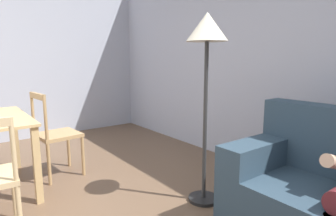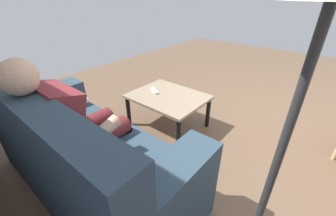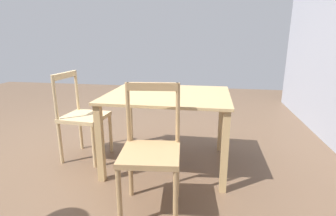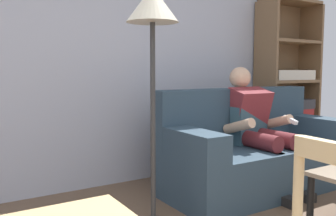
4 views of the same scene
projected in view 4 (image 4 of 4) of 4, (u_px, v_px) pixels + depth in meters
name	position (u px, v px, depth m)	size (l,w,h in m)	color
wall_back	(79.00, 45.00, 3.39)	(6.39, 0.12, 2.72)	#B2B7C6
couch	(252.00, 152.00, 3.46)	(1.83, 0.81, 0.95)	#2D4251
person_lounging	(256.00, 126.00, 3.44)	(0.59, 0.91, 1.16)	maroon
bookshelf	(286.00, 94.00, 4.60)	(0.85, 0.36, 1.99)	brown
floor_lamp	(153.00, 27.00, 2.48)	(0.36, 0.36, 1.69)	black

